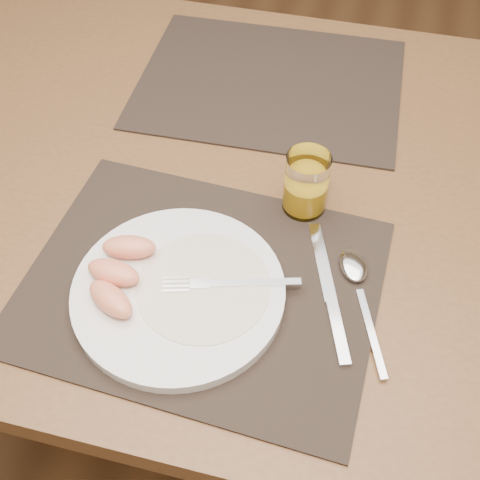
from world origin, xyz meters
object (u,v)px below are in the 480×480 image
(knife, at_px, (331,301))
(juice_glass, at_px, (306,186))
(placemat_near, at_px, (202,284))
(plate, at_px, (179,292))
(table, at_px, (251,208))
(spoon, at_px, (356,274))
(fork, at_px, (219,284))
(placemat_far, at_px, (270,83))

(knife, height_order, juice_glass, juice_glass)
(placemat_near, bearing_deg, knife, 3.92)
(placemat_near, distance_m, knife, 0.17)
(juice_glass, bearing_deg, plate, -123.66)
(table, xyz_separation_m, juice_glass, (0.09, -0.05, 0.13))
(spoon, bearing_deg, plate, -158.81)
(table, relative_size, placemat_near, 3.11)
(fork, relative_size, juice_glass, 1.85)
(spoon, relative_size, juice_glass, 2.00)
(spoon, bearing_deg, fork, -158.51)
(placemat_far, relative_size, juice_glass, 4.81)
(table, distance_m, spoon, 0.26)
(placemat_near, height_order, fork, fork)
(placemat_near, bearing_deg, placemat_far, 90.59)
(plate, xyz_separation_m, fork, (0.05, 0.02, 0.01))
(placemat_far, bearing_deg, table, -84.88)
(placemat_near, xyz_separation_m, plate, (-0.02, -0.02, 0.01))
(table, distance_m, knife, 0.27)
(knife, bearing_deg, placemat_near, -176.08)
(plate, bearing_deg, spoon, 21.19)
(juice_glass, bearing_deg, placemat_near, -122.23)
(plate, distance_m, spoon, 0.23)
(knife, bearing_deg, placemat_far, 111.83)
(placemat_near, bearing_deg, fork, -14.90)
(placemat_near, height_order, placemat_far, same)
(placemat_far, xyz_separation_m, plate, (-0.02, -0.46, 0.01))
(fork, distance_m, juice_glass, 0.19)
(placemat_near, relative_size, spoon, 2.41)
(placemat_far, relative_size, spoon, 2.41)
(plate, relative_size, juice_glass, 2.89)
(placemat_near, height_order, spoon, spoon)
(table, height_order, placemat_near, placemat_near)
(table, xyz_separation_m, plate, (-0.04, -0.24, 0.10))
(plate, relative_size, knife, 1.27)
(table, bearing_deg, juice_glass, -31.50)
(placemat_far, height_order, spoon, spoon)
(placemat_far, height_order, plate, plate)
(plate, bearing_deg, fork, 20.16)
(placemat_near, relative_size, plate, 1.67)
(plate, xyz_separation_m, knife, (0.19, 0.04, -0.01))
(fork, distance_m, spoon, 0.18)
(placemat_far, relative_size, plate, 1.67)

